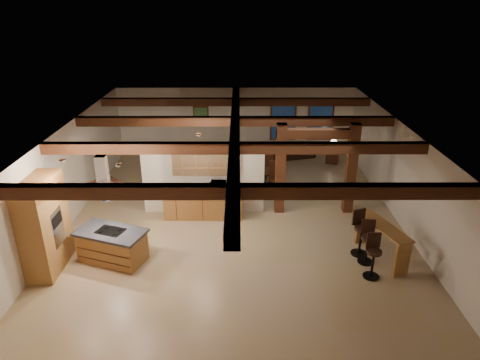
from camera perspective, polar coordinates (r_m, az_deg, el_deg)
The scene contains 23 objects.
ground at distance 13.43m, azimuth -0.63°, elevation -5.09°, with size 12.00×12.00×0.00m, color tan.
room_walls at distance 12.68m, azimuth -0.66°, elevation 2.01°, with size 12.00×12.00×12.00m.
ceiling_beams at distance 12.36m, azimuth -0.68°, elevation 6.25°, with size 10.00×12.00×0.28m.
timber_posts at distance 13.37m, azimuth 10.15°, elevation 2.70°, with size 2.50×0.30×2.90m.
partition_wall at distance 13.45m, azimuth -4.90°, elevation 0.07°, with size 3.80×0.18×2.20m, color beige.
pantry_cabinet at distance 11.60m, azimuth -24.59°, elevation -5.53°, with size 0.67×1.60×2.40m.
back_counter at distance 13.35m, azimuth -4.93°, elevation -3.05°, with size 2.50×0.66×0.94m.
upper_display_cabinet at distance 12.99m, azimuth -5.07°, elevation 2.78°, with size 1.80×0.36×0.95m.
range_hood at distance 11.07m, azimuth -17.45°, elevation -2.38°, with size 1.10×1.10×1.40m.
back_windows at distance 18.60m, azimuth 8.23°, elevation 7.81°, with size 2.70×0.07×1.70m.
framed_art at distance 18.43m, azimuth -5.23°, elevation 8.45°, with size 0.65×0.05×0.85m.
recessed_cans at distance 10.82m, azimuth -14.34°, elevation 3.62°, with size 3.16×2.46×0.03m.
kitchen_island at distance 11.69m, azimuth -16.66°, elevation -8.33°, with size 1.97×1.48×0.88m.
dining_table at distance 15.47m, azimuth 1.74°, elevation 0.06°, with size 1.62×0.90×0.57m, color #3E210F.
sofa at distance 18.49m, azimuth 6.76°, elevation 3.88°, with size 2.03×0.79×0.59m, color black.
microwave at distance 13.07m, azimuth -2.88°, elevation -0.72°, with size 0.47×0.32×0.26m, color silver.
bar_counter at distance 11.79m, azimuth 18.42°, elevation -7.09°, with size 1.04×1.89×0.97m.
side_table at distance 18.19m, azimuth 12.23°, elevation 3.20°, with size 0.49×0.49×0.61m, color #3F190F.
table_lamp at distance 18.01m, azimuth 12.38°, elevation 4.89°, with size 0.31×0.31×0.36m.
bar_stool_a at distance 11.02m, azimuth 17.34°, elevation -9.62°, with size 0.40×0.40×1.15m.
bar_stool_b at distance 11.81m, azimuth 15.74°, elevation -6.75°, with size 0.47×0.48×1.26m.
bar_stool_c at distance 11.54m, azimuth 16.63°, elevation -7.88°, with size 0.41×0.42×1.17m.
dining_chairs at distance 15.36m, azimuth 1.75°, elevation 1.10°, with size 2.06×2.06×1.15m.
Camera 1 is at (0.11, -11.82, 6.36)m, focal length 32.00 mm.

